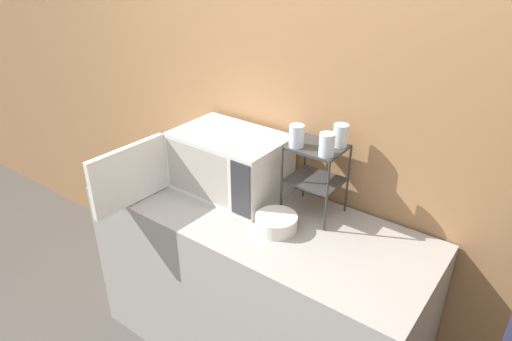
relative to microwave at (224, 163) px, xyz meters
The scene contains 8 objects.
wall_back 0.43m from the microwave, 46.90° to the left, with size 8.00×0.06×2.60m.
counter 0.67m from the microwave, 20.50° to the right, with size 1.70×0.64×0.92m.
microwave is the anchor object (origin of this frame).
dish_rack 0.48m from the microwave, 10.61° to the left, with size 0.24×0.21×0.34m.
glass_front_left 0.46m from the microwave, ahead, with size 0.07×0.07×0.10m.
glass_back_right 0.61m from the microwave, 15.45° to the left, with size 0.07×0.07×0.10m.
glass_front_right 0.59m from the microwave, ahead, with size 0.07×0.07×0.10m.
bowl 0.44m from the microwave, 17.90° to the right, with size 0.19×0.19×0.07m.
Camera 1 is at (1.09, -1.12, 2.09)m, focal length 32.00 mm.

